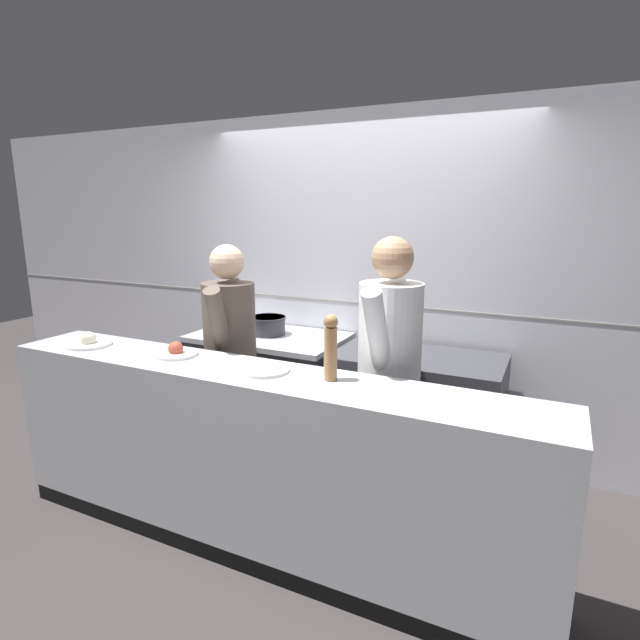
{
  "coord_description": "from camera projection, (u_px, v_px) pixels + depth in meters",
  "views": [
    {
      "loc": [
        1.41,
        -2.36,
        1.87
      ],
      "look_at": [
        -0.0,
        0.56,
        1.15
      ],
      "focal_mm": 28.0,
      "sensor_mm": 36.0,
      "label": 1
    }
  ],
  "objects": [
    {
      "name": "plated_dish_appetiser",
      "position": [
        176.0,
        352.0,
        2.89
      ],
      "size": [
        0.25,
        0.25,
        0.09
      ],
      "color": "white",
      "rests_on": "pass_counter"
    },
    {
      "name": "oven_range",
      "position": [
        270.0,
        389.0,
        4.01
      ],
      "size": [
        1.18,
        0.71,
        0.91
      ],
      "color": "#38383D",
      "rests_on": "ground_plane"
    },
    {
      "name": "pepper_mill",
      "position": [
        331.0,
        346.0,
        2.44
      ],
      "size": [
        0.07,
        0.07,
        0.33
      ],
      "color": "#AD7A47",
      "rests_on": "pass_counter"
    },
    {
      "name": "prep_counter",
      "position": [
        416.0,
        417.0,
        3.5
      ],
      "size": [
        1.14,
        0.65,
        0.89
      ],
      "color": "#38383D",
      "rests_on": "ground_plane"
    },
    {
      "name": "ground_plane",
      "position": [
        281.0,
        519.0,
        3.08
      ],
      "size": [
        14.0,
        14.0,
        0.0
      ],
      "primitive_type": "plane",
      "color": "#383333"
    },
    {
      "name": "plated_dish_main",
      "position": [
        89.0,
        342.0,
        3.1
      ],
      "size": [
        0.27,
        0.27,
        0.09
      ],
      "color": "white",
      "rests_on": "pass_counter"
    },
    {
      "name": "chef_sous",
      "position": [
        389.0,
        374.0,
        2.82
      ],
      "size": [
        0.35,
        0.75,
        1.73
      ],
      "rotation": [
        0.0,
        0.0,
        0.0
      ],
      "color": "black",
      "rests_on": "ground_plane"
    },
    {
      "name": "chef_head_cook",
      "position": [
        231.0,
        357.0,
        3.27
      ],
      "size": [
        0.43,
        0.71,
        1.66
      ],
      "rotation": [
        0.0,
        0.0,
        0.33
      ],
      "color": "black",
      "rests_on": "ground_plane"
    },
    {
      "name": "stock_pot",
      "position": [
        268.0,
        325.0,
        3.91
      ],
      "size": [
        0.29,
        0.29,
        0.14
      ],
      "color": "#2D2D33",
      "rests_on": "oven_range"
    },
    {
      "name": "pass_counter",
      "position": [
        253.0,
        462.0,
        2.73
      ],
      "size": [
        3.17,
        0.45,
        1.04
      ],
      "color": "#B7BABF",
      "rests_on": "ground_plane"
    },
    {
      "name": "plated_dish_dessert",
      "position": [
        264.0,
        370.0,
        2.61
      ],
      "size": [
        0.27,
        0.27,
        0.02
      ],
      "color": "white",
      "rests_on": "pass_counter"
    },
    {
      "name": "wall_back_tiled",
      "position": [
        360.0,
        284.0,
        3.92
      ],
      "size": [
        8.0,
        0.06,
        2.6
      ],
      "color": "silver",
      "rests_on": "ground_plane"
    }
  ]
}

